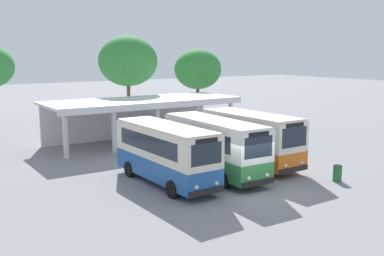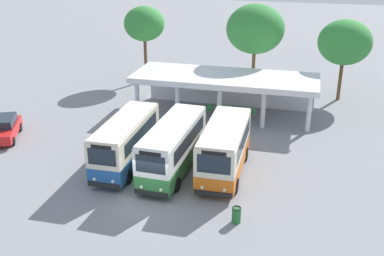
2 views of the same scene
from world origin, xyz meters
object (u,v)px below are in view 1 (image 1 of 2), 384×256
(waiting_chair_end_by_column, at_px, (133,138))
(waiting_chair_middle_seat, at_px, (149,136))
(waiting_chair_second_from_end, at_px, (141,137))
(waiting_chair_fourth_seat, at_px, (157,135))
(city_bus_nearest_orange, at_px, (165,152))
(city_bus_middle_cream, at_px, (251,137))
(waiting_chair_far_end_seat, at_px, (173,133))
(city_bus_second_in_row, at_px, (214,145))
(litter_bin_apron, at_px, (337,173))
(waiting_chair_fifth_seat, at_px, (165,134))

(waiting_chair_end_by_column, height_order, waiting_chair_middle_seat, same)
(waiting_chair_second_from_end, relative_size, waiting_chair_middle_seat, 1.00)
(waiting_chair_middle_seat, distance_m, waiting_chair_fourth_seat, 0.73)
(city_bus_nearest_orange, bearing_deg, city_bus_middle_cream, 3.98)
(waiting_chair_second_from_end, bearing_deg, waiting_chair_fourth_seat, -1.09)
(waiting_chair_second_from_end, relative_size, waiting_chair_far_end_seat, 1.00)
(city_bus_second_in_row, bearing_deg, city_bus_middle_cream, 8.88)
(waiting_chair_far_end_seat, bearing_deg, litter_bin_apron, -85.46)
(waiting_chair_fourth_seat, height_order, waiting_chair_fifth_seat, same)
(city_bus_middle_cream, xyz_separation_m, waiting_chair_fifth_seat, (-0.27, 10.09, -1.29))
(waiting_chair_fifth_seat, relative_size, litter_bin_apron, 0.96)
(waiting_chair_middle_seat, relative_size, litter_bin_apron, 0.96)
(waiting_chair_middle_seat, bearing_deg, waiting_chair_end_by_column, -176.00)
(waiting_chair_middle_seat, bearing_deg, waiting_chair_second_from_end, -175.14)
(city_bus_second_in_row, relative_size, waiting_chair_second_from_end, 9.30)
(waiting_chair_fourth_seat, bearing_deg, city_bus_nearest_orange, -117.12)
(waiting_chair_end_by_column, relative_size, waiting_chair_far_end_seat, 1.00)
(city_bus_second_in_row, xyz_separation_m, waiting_chair_second_from_end, (0.76, 10.66, -1.27))
(waiting_chair_middle_seat, height_order, waiting_chair_fifth_seat, same)
(waiting_chair_second_from_end, bearing_deg, waiting_chair_fifth_seat, -1.73)
(waiting_chair_fourth_seat, xyz_separation_m, waiting_chair_far_end_seat, (1.45, -0.04, 0.00))
(waiting_chair_fifth_seat, xyz_separation_m, waiting_chair_far_end_seat, (0.72, -0.00, 0.00))
(city_bus_middle_cream, bearing_deg, city_bus_nearest_orange, -176.02)
(waiting_chair_end_by_column, height_order, litter_bin_apron, litter_bin_apron)
(waiting_chair_end_by_column, distance_m, waiting_chair_far_end_seat, 3.61)
(waiting_chair_fifth_seat, bearing_deg, city_bus_nearest_orange, -120.22)
(waiting_chair_end_by_column, distance_m, litter_bin_apron, 16.13)
(city_bus_nearest_orange, bearing_deg, waiting_chair_middle_seat, 66.25)
(city_bus_middle_cream, height_order, waiting_chair_far_end_seat, city_bus_middle_cream)
(city_bus_second_in_row, bearing_deg, waiting_chair_middle_seat, 82.10)
(waiting_chair_end_by_column, height_order, waiting_chair_fourth_seat, same)
(waiting_chair_end_by_column, height_order, waiting_chair_fifth_seat, same)
(waiting_chair_far_end_seat, bearing_deg, waiting_chair_fourth_seat, 178.32)
(waiting_chair_end_by_column, bearing_deg, waiting_chair_far_end_seat, -0.48)
(city_bus_nearest_orange, relative_size, city_bus_middle_cream, 1.05)
(city_bus_second_in_row, bearing_deg, city_bus_nearest_orange, 179.03)
(waiting_chair_end_by_column, distance_m, waiting_chair_fourth_seat, 2.17)
(city_bus_second_in_row, xyz_separation_m, waiting_chair_middle_seat, (1.49, 10.72, -1.27))
(city_bus_middle_cream, xyz_separation_m, waiting_chair_second_from_end, (-2.44, 10.16, -1.29))
(city_bus_second_in_row, relative_size, waiting_chair_end_by_column, 9.30)
(waiting_chair_fifth_seat, bearing_deg, waiting_chair_end_by_column, 179.49)
(waiting_chair_middle_seat, relative_size, waiting_chair_fifth_seat, 1.00)
(city_bus_nearest_orange, xyz_separation_m, waiting_chair_fourth_seat, (5.42, 10.58, -1.25))
(city_bus_second_in_row, height_order, city_bus_middle_cream, city_bus_middle_cream)
(city_bus_second_in_row, height_order, waiting_chair_middle_seat, city_bus_second_in_row)
(waiting_chair_fourth_seat, distance_m, litter_bin_apron, 15.63)
(city_bus_middle_cream, bearing_deg, litter_bin_apron, -72.44)
(waiting_chair_fourth_seat, relative_size, waiting_chair_fifth_seat, 1.00)
(city_bus_middle_cream, height_order, waiting_chair_end_by_column, city_bus_middle_cream)
(city_bus_nearest_orange, distance_m, waiting_chair_end_by_column, 11.13)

